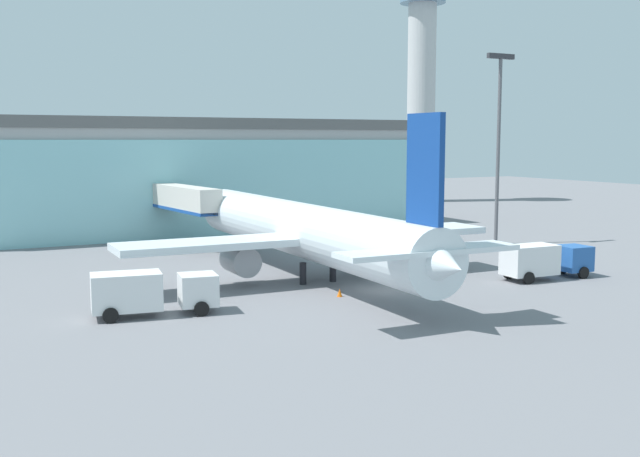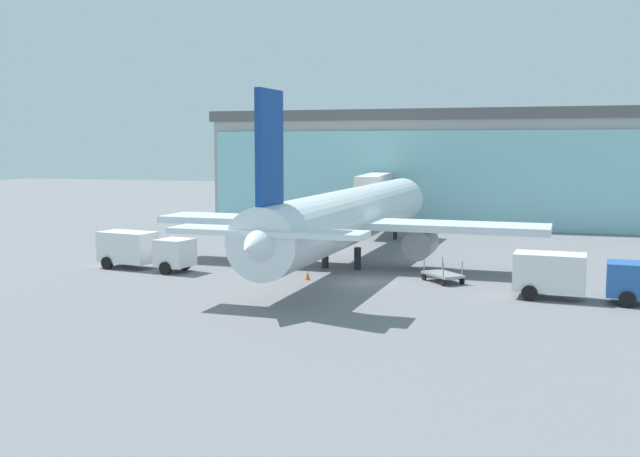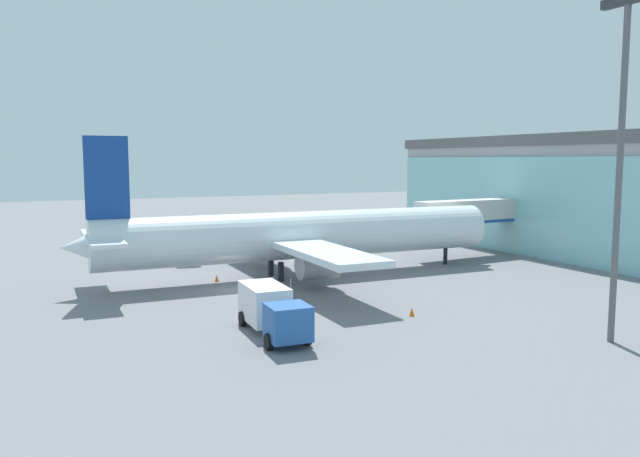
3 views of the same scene
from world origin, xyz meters
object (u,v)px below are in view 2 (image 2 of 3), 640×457
object	(u,v)px
jet_bridge	(377,187)
catering_truck	(143,249)
fuel_truck	(574,275)
baggage_cart	(443,275)
safety_cone_wingtip	(570,269)
safety_cone_nose	(307,276)
airplane	(350,217)

from	to	relation	value
jet_bridge	catering_truck	size ratio (longest dim) A/B	1.98
catering_truck	fuel_truck	distance (m)	29.31
fuel_truck	baggage_cart	bearing A→B (deg)	160.23
jet_bridge	baggage_cart	xyz separation A→B (m)	(10.47, -27.03, -4.04)
jet_bridge	baggage_cart	size ratio (longest dim) A/B	4.74
safety_cone_wingtip	safety_cone_nose	bearing A→B (deg)	-154.36
airplane	baggage_cart	size ratio (longest dim) A/B	12.35
safety_cone_wingtip	baggage_cart	bearing A→B (deg)	-142.00
catering_truck	jet_bridge	bearing A→B (deg)	78.31
airplane	fuel_truck	bearing A→B (deg)	-117.77
airplane	catering_truck	bearing A→B (deg)	117.20
jet_bridge	airplane	bearing A→B (deg)	-176.99
jet_bridge	safety_cone_wingtip	size ratio (longest dim) A/B	27.23
jet_bridge	safety_cone_nose	world-z (taller)	jet_bridge
catering_truck	safety_cone_nose	bearing A→B (deg)	6.68
baggage_cart	safety_cone_wingtip	world-z (taller)	baggage_cart
safety_cone_nose	safety_cone_wingtip	bearing A→B (deg)	25.64
baggage_cart	safety_cone_wingtip	size ratio (longest dim) A/B	5.74
airplane	fuel_truck	world-z (taller)	airplane
airplane	catering_truck	size ratio (longest dim) A/B	5.16
fuel_truck	safety_cone_nose	world-z (taller)	fuel_truck
fuel_truck	baggage_cart	xyz separation A→B (m)	(-7.96, 3.42, -0.97)
fuel_truck	baggage_cart	size ratio (longest dim) A/B	2.35
catering_truck	safety_cone_nose	size ratio (longest dim) A/B	13.74
fuel_truck	safety_cone_wingtip	xyz separation A→B (m)	(0.09, 9.71, -1.19)
jet_bridge	catering_truck	xyz separation A→B (m)	(-10.80, -28.21, -3.08)
jet_bridge	safety_cone_nose	distance (m)	29.15
jet_bridge	safety_cone_nose	size ratio (longest dim) A/B	27.23
catering_truck	safety_cone_nose	xyz separation A→B (m)	(12.58, -0.57, -1.19)
jet_bridge	fuel_truck	world-z (taller)	jet_bridge
jet_bridge	safety_cone_nose	bearing A→B (deg)	179.15
safety_cone_wingtip	airplane	bearing A→B (deg)	-176.58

